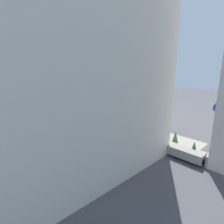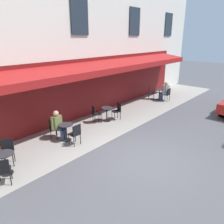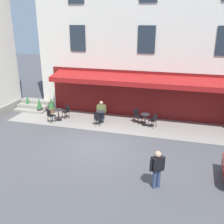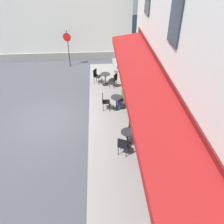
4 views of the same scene
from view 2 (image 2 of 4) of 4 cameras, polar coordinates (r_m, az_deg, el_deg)
ground_plane at (r=8.36m, az=7.54°, el=-11.85°), size 70.00×70.00×0.00m
sidewalk_cafe_terrace at (r=12.56m, az=2.85°, el=-0.87°), size 20.50×3.20×0.01m
cafe_table_near_entrance at (r=9.59m, az=-11.89°, el=-4.60°), size 0.60×0.60×0.75m
cafe_chair_black_kerbside at (r=9.10m, az=-9.52°, el=-5.38°), size 0.41×0.41×0.91m
cafe_chair_black_corner_right at (r=9.95m, az=-14.81°, el=-3.61°), size 0.49×0.49×0.91m
cafe_table_mid_terrace at (r=8.00m, az=-26.17°, el=-11.29°), size 0.60×0.60×0.75m
cafe_chair_black_facing_street at (r=7.43m, az=-26.58°, el=-13.28°), size 0.54×0.54×0.91m
cafe_chair_black_near_door at (r=8.53m, az=-25.62°, el=-8.88°), size 0.55×0.55×0.91m
cafe_table_streetside at (r=15.96m, az=12.25°, el=4.89°), size 0.60×0.60×0.75m
cafe_chair_black_under_awning at (r=15.66m, az=14.28°, el=4.68°), size 0.40×0.40×0.91m
cafe_chair_black_by_window at (r=15.95m, az=9.99°, el=5.23°), size 0.54×0.54×0.91m
cafe_table_far_end at (r=11.56m, az=-1.38°, el=-0.05°), size 0.60×0.60×0.75m
cafe_chair_black_back_row at (r=11.79m, az=1.44°, el=0.62°), size 0.53×0.53×0.91m
cafe_chair_black_corner_left at (r=11.34m, az=-4.36°, el=-0.19°), size 0.54×0.54×0.91m
seated_patron_in_grey at (r=15.72m, az=13.63°, el=5.44°), size 0.71×0.58×1.36m
seated_companion_in_olive at (r=9.76m, az=-13.92°, el=-3.05°), size 0.64×0.60×1.29m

